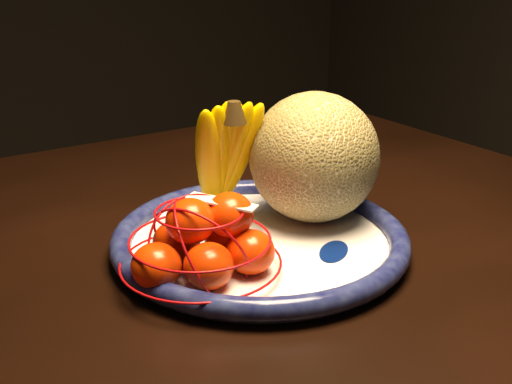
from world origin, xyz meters
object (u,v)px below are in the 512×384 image
banana_bunch (223,154)px  cantaloupe (314,157)px  mandarin_bag (205,243)px  dining_table (67,338)px  fruit_bowl (260,240)px

banana_bunch → cantaloupe: bearing=-25.1°
cantaloupe → banana_bunch: size_ratio=0.94×
banana_bunch → mandarin_bag: banana_bunch is taller
dining_table → mandarin_bag: bearing=-40.1°
dining_table → fruit_bowl: fruit_bowl is taller
fruit_bowl → mandarin_bag: mandarin_bag is taller
dining_table → banana_bunch: (0.21, 0.02, 0.18)m
dining_table → mandarin_bag: 0.21m
mandarin_bag → cantaloupe: bearing=20.7°
cantaloupe → fruit_bowl: bearing=-163.3°
banana_bunch → mandarin_bag: bearing=-123.5°
dining_table → banana_bunch: 0.28m
cantaloupe → dining_table: bearing=175.1°
cantaloupe → mandarin_bag: bearing=-159.3°
mandarin_bag → banana_bunch: bearing=55.9°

